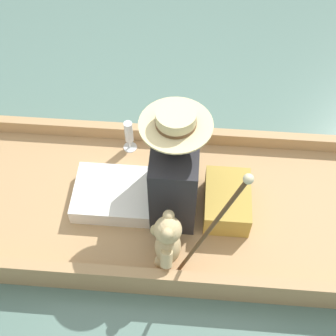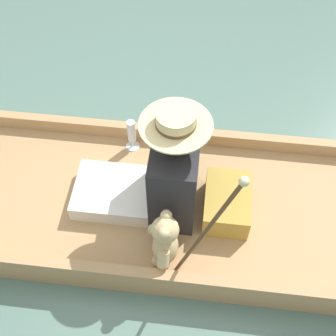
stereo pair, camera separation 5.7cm
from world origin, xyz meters
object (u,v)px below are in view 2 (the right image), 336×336
(teddy_bear, at_px, (165,241))
(walking_cane, at_px, (210,226))
(seated_person, at_px, (161,174))
(wine_glass, at_px, (132,132))

(teddy_bear, height_order, walking_cane, walking_cane)
(seated_person, xyz_separation_m, wine_glass, (0.40, 0.24, -0.15))
(wine_glass, xyz_separation_m, walking_cane, (-0.83, -0.52, 0.39))
(teddy_bear, xyz_separation_m, walking_cane, (-0.08, -0.22, 0.35))
(teddy_bear, height_order, wine_glass, teddy_bear)
(seated_person, distance_m, walking_cane, 0.57)
(teddy_bear, relative_size, wine_glass, 1.68)
(wine_glass, bearing_deg, teddy_bear, -158.18)
(seated_person, relative_size, teddy_bear, 2.00)
(seated_person, xyz_separation_m, walking_cane, (-0.43, -0.28, 0.25))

